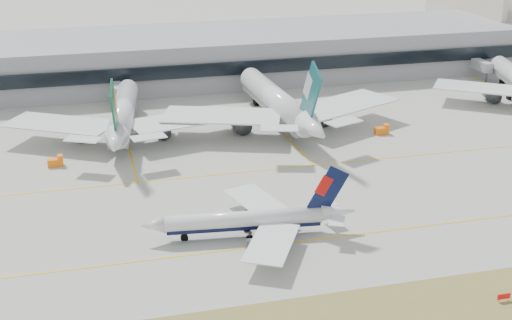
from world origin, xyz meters
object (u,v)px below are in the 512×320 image
object	(u,v)px
taxiing_airliner	(252,220)
widebody_eva	(123,115)
widebody_cathay	(279,104)
terminal	(192,56)

from	to	relation	value
taxiing_airliner	widebody_eva	bearing A→B (deg)	-67.20
widebody_cathay	taxiing_airliner	bearing A→B (deg)	156.85
taxiing_airliner	widebody_cathay	size ratio (longest dim) A/B	0.60
widebody_cathay	terminal	distance (m)	57.05
widebody_cathay	terminal	size ratio (longest dim) A/B	0.24
widebody_cathay	terminal	xyz separation A→B (m)	(-13.86, 55.32, 1.23)
widebody_eva	widebody_cathay	distance (m)	40.89
widebody_eva	terminal	xyz separation A→B (m)	(26.99, 53.49, 1.84)
widebody_cathay	widebody_eva	bearing A→B (deg)	84.81
taxiing_airliner	widebody_eva	xyz separation A→B (m)	(-18.29, 62.06, 2.44)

